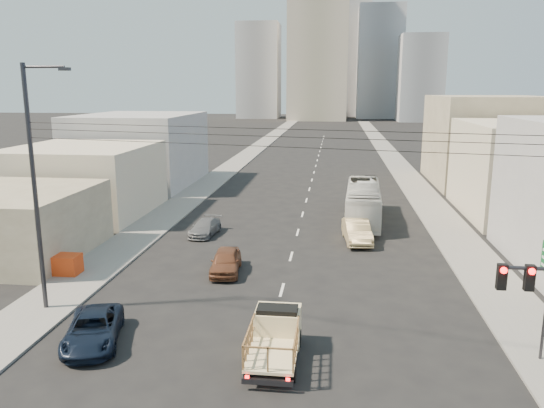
% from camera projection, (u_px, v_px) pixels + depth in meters
% --- Properties ---
extents(ground, '(420.00, 420.00, 0.00)m').
position_uv_depth(ground, '(262.00, 363.00, 21.38)').
color(ground, black).
rests_on(ground, ground).
extents(sidewalk_left, '(3.50, 180.00, 0.12)m').
position_uv_depth(sidewalk_left, '(250.00, 153.00, 90.63)').
color(sidewalk_left, slate).
rests_on(sidewalk_left, ground).
extents(sidewalk_right, '(3.50, 180.00, 0.12)m').
position_uv_depth(sidewalk_right, '(390.00, 155.00, 87.89)').
color(sidewalk_right, slate).
rests_on(sidewalk_right, ground).
extents(lane_dashes, '(0.15, 104.00, 0.01)m').
position_uv_depth(lane_dashes, '(315.00, 169.00, 72.78)').
color(lane_dashes, silver).
rests_on(lane_dashes, ground).
extents(flatbed_pickup, '(1.95, 4.41, 1.90)m').
position_uv_depth(flatbed_pickup, '(275.00, 334.00, 21.48)').
color(flatbed_pickup, beige).
rests_on(flatbed_pickup, ground).
extents(navy_pickup, '(3.39, 5.14, 1.31)m').
position_uv_depth(navy_pickup, '(93.00, 329.00, 22.91)').
color(navy_pickup, black).
rests_on(navy_pickup, ground).
extents(city_bus, '(3.21, 11.53, 3.18)m').
position_uv_depth(city_bus, '(363.00, 202.00, 43.98)').
color(city_bus, silver).
rests_on(city_bus, ground).
extents(sedan_brown, '(2.08, 4.31, 1.42)m').
position_uv_depth(sedan_brown, '(226.00, 261.00, 31.74)').
color(sedan_brown, brown).
rests_on(sedan_brown, ground).
extents(sedan_tan, '(2.20, 5.02, 1.61)m').
position_uv_depth(sedan_tan, '(357.00, 231.00, 38.08)').
color(sedan_tan, tan).
rests_on(sedan_tan, ground).
extents(sedan_grey, '(2.02, 4.17, 1.17)m').
position_uv_depth(sedan_grey, '(205.00, 227.00, 39.93)').
color(sedan_grey, slate).
rests_on(sedan_grey, ground).
extents(streetlamp_left, '(2.36, 0.25, 12.00)m').
position_uv_depth(streetlamp_left, '(36.00, 183.00, 25.21)').
color(streetlamp_left, '#2D2D33').
rests_on(streetlamp_left, ground).
extents(overhead_wires, '(23.01, 5.02, 0.72)m').
position_uv_depth(overhead_wires, '(266.00, 137.00, 20.92)').
color(overhead_wires, black).
rests_on(overhead_wires, ground).
extents(crate_stack, '(1.80, 1.20, 1.14)m').
position_uv_depth(crate_stack, '(64.00, 264.00, 31.26)').
color(crate_stack, red).
rests_on(crate_stack, sidewalk_left).
extents(bldg_right_mid, '(11.00, 14.00, 8.00)m').
position_uv_depth(bldg_right_mid, '(532.00, 170.00, 45.41)').
color(bldg_right_mid, beige).
rests_on(bldg_right_mid, ground).
extents(bldg_right_far, '(12.00, 16.00, 10.00)m').
position_uv_depth(bldg_right_far, '(487.00, 140.00, 60.66)').
color(bldg_right_far, gray).
rests_on(bldg_right_far, ground).
extents(bldg_left_near, '(9.00, 10.00, 4.40)m').
position_uv_depth(bldg_left_near, '(15.00, 223.00, 34.64)').
color(bldg_left_near, gray).
rests_on(bldg_left_near, ground).
extents(bldg_left_mid, '(11.00, 12.00, 6.00)m').
position_uv_depth(bldg_left_mid, '(84.00, 180.00, 46.23)').
color(bldg_left_mid, beige).
rests_on(bldg_left_mid, ground).
extents(bldg_left_far, '(12.00, 16.00, 8.00)m').
position_uv_depth(bldg_left_far, '(140.00, 149.00, 60.62)').
color(bldg_left_far, '#97979A').
rests_on(bldg_left_far, ground).
extents(high_rise_tower, '(20.00, 20.00, 60.00)m').
position_uv_depth(high_rise_tower, '(319.00, 31.00, 180.32)').
color(high_rise_tower, tan).
rests_on(high_rise_tower, ground).
extents(midrise_ne, '(16.00, 16.00, 40.00)m').
position_uv_depth(midrise_ne, '(379.00, 63.00, 194.45)').
color(midrise_ne, gray).
rests_on(midrise_ne, ground).
extents(midrise_nw, '(15.00, 15.00, 34.00)m').
position_uv_depth(midrise_nw, '(259.00, 71.00, 195.36)').
color(midrise_nw, gray).
rests_on(midrise_nw, ground).
extents(midrise_back, '(18.00, 18.00, 44.00)m').
position_uv_depth(midrise_back, '(346.00, 60.00, 209.96)').
color(midrise_back, '#97979A').
rests_on(midrise_back, ground).
extents(midrise_east, '(14.00, 14.00, 28.00)m').
position_uv_depth(midrise_east, '(420.00, 79.00, 174.94)').
color(midrise_east, gray).
rests_on(midrise_east, ground).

